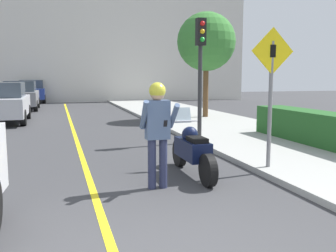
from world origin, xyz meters
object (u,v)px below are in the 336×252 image
(street_tree, at_px, (206,42))
(parked_car_blue, at_px, (32,91))
(person_biker, at_px, (158,123))
(parked_car_silver, at_px, (4,102))
(traffic_light, at_px, (201,55))
(motorcycle, at_px, (192,150))
(crossing_sign, at_px, (271,84))
(parked_car_grey, at_px, (21,95))

(street_tree, height_order, parked_car_blue, street_tree)
(person_biker, bearing_deg, parked_car_silver, 109.13)
(traffic_light, bearing_deg, motorcycle, -113.65)
(motorcycle, relative_size, street_tree, 0.47)
(person_biker, height_order, traffic_light, traffic_light)
(crossing_sign, bearing_deg, traffic_light, 90.61)
(traffic_light, xyz_separation_m, street_tree, (2.45, 5.55, 0.92))
(parked_car_grey, bearing_deg, crossing_sign, -70.27)
(crossing_sign, distance_m, street_tree, 9.67)
(parked_car_grey, xyz_separation_m, parked_car_blue, (0.26, 6.38, 0.00))
(motorcycle, bearing_deg, parked_car_blue, 100.40)
(parked_car_silver, bearing_deg, traffic_light, -47.64)
(crossing_sign, bearing_deg, parked_car_blue, 103.95)
(street_tree, bearing_deg, traffic_light, -113.80)
(person_biker, height_order, parked_car_grey, person_biker)
(parked_car_grey, bearing_deg, street_tree, -41.71)
(person_biker, distance_m, parked_car_grey, 17.49)
(street_tree, height_order, parked_car_silver, street_tree)
(parked_car_grey, bearing_deg, motorcycle, -74.87)
(person_biker, height_order, parked_car_silver, person_biker)
(motorcycle, xyz_separation_m, traffic_light, (1.50, 3.43, 2.02))
(crossing_sign, distance_m, parked_car_silver, 12.08)
(parked_car_silver, bearing_deg, crossing_sign, -59.34)
(crossing_sign, xyz_separation_m, parked_car_blue, (-5.73, 23.09, -0.91))
(crossing_sign, relative_size, parked_car_silver, 0.65)
(person_biker, height_order, street_tree, street_tree)
(street_tree, height_order, parked_car_grey, street_tree)
(person_biker, xyz_separation_m, street_tree, (4.82, 9.63, 2.31))
(motorcycle, relative_size, parked_car_silver, 0.52)
(traffic_light, relative_size, parked_car_grey, 0.82)
(street_tree, bearing_deg, crossing_sign, -104.64)
(traffic_light, distance_m, parked_car_grey, 14.43)
(crossing_sign, bearing_deg, person_biker, -170.42)
(motorcycle, xyz_separation_m, crossing_sign, (1.54, -0.24, 1.27))
(motorcycle, relative_size, parked_car_grey, 0.52)
(crossing_sign, xyz_separation_m, traffic_light, (-0.04, 3.67, 0.75))
(motorcycle, height_order, parked_car_grey, parked_car_grey)
(parked_car_silver, bearing_deg, person_biker, -70.87)
(motorcycle, height_order, traffic_light, traffic_light)
(parked_car_blue, bearing_deg, traffic_light, -73.66)
(traffic_light, height_order, parked_car_grey, traffic_light)
(crossing_sign, bearing_deg, motorcycle, 171.09)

